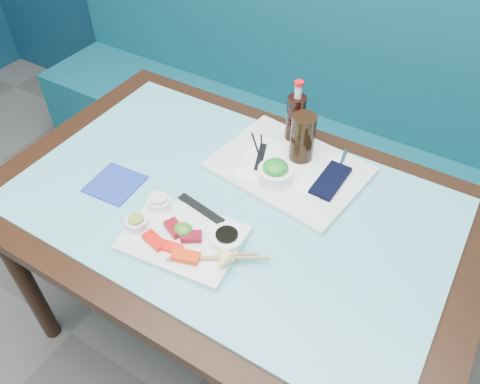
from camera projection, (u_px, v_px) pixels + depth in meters
The scene contains 34 objects.
booth_bench at pixel (330, 147), 2.12m from camera, with size 3.00×0.56×1.17m.
dining_table at pixel (231, 222), 1.40m from camera, with size 1.40×0.90×0.75m.
glass_top at pixel (230, 202), 1.34m from camera, with size 1.22×0.76×0.01m, color #61B8C3.
sashimi_plate at pixel (183, 238), 1.23m from camera, with size 0.30×0.22×0.02m, color white.
salmon_left at pixel (154, 240), 1.20m from camera, with size 0.07×0.03×0.02m, color red.
salmon_mid at pixel (171, 247), 1.19m from camera, with size 0.06×0.03×0.01m, color #FF140A.
salmon_right at pixel (186, 256), 1.17m from camera, with size 0.07×0.03×0.02m, color red.
tuna_left at pixel (175, 228), 1.23m from camera, with size 0.06×0.04×0.02m, color maroon.
tuna_right at pixel (192, 237), 1.21m from camera, with size 0.05×0.03×0.02m, color maroon.
seaweed_garnish at pixel (183, 229), 1.22m from camera, with size 0.05×0.05×0.03m, color #357F1D.
ramekin_wasabi at pixel (137, 223), 1.24m from camera, with size 0.06×0.06×0.02m, color white.
wasabi_fill at pixel (136, 219), 1.23m from camera, with size 0.04×0.04×0.01m, color olive.
ramekin_ginger at pixel (159, 203), 1.29m from camera, with size 0.06×0.06×0.03m, color white.
ginger_fill at pixel (158, 198), 1.28m from camera, with size 0.05×0.05×0.01m, color beige.
soy_dish at pixel (227, 237), 1.21m from camera, with size 0.09×0.09×0.02m, color white.
soy_fill at pixel (227, 234), 1.20m from camera, with size 0.06×0.06×0.01m, color black.
lemon_wedge at pixel (223, 262), 1.14m from camera, with size 0.05×0.05×0.04m, color #FFDB78.
chopstick_sleeve at pixel (201, 209), 1.29m from camera, with size 0.16×0.02×0.00m, color black.
wooden_chopstick_a at pixel (215, 257), 1.17m from camera, with size 0.01×0.01×0.22m, color #9D7549.
wooden_chopstick_b at pixel (218, 258), 1.17m from camera, with size 0.01×0.01×0.26m, color #AD8451.
serving_tray at pixel (289, 168), 1.43m from camera, with size 0.44×0.33×0.02m, color silver.
paper_placemat at pixel (289, 166), 1.42m from camera, with size 0.29×0.20×0.00m, color white.
seaweed_bowl at pixel (275, 174), 1.36m from camera, with size 0.10×0.10×0.04m, color white.
seaweed_salad at pixel (276, 167), 1.35m from camera, with size 0.07×0.07×0.04m, color #1F8722.
cola_glass at pixel (303, 138), 1.40m from camera, with size 0.07×0.07×0.15m, color black.
navy_pouch at pixel (331, 180), 1.37m from camera, with size 0.07×0.16×0.01m, color black.
fork at pixel (343, 160), 1.43m from camera, with size 0.01×0.01×0.10m, color white.
black_chopstick_a at pixel (259, 156), 1.45m from camera, with size 0.01×0.01×0.24m, color black.
black_chopstick_b at pixel (262, 157), 1.45m from camera, with size 0.01×0.01×0.22m, color black.
tray_sleeve at pixel (260, 157), 1.45m from camera, with size 0.02×0.13×0.00m, color black.
cola_bottle_body at pixel (295, 120), 1.47m from camera, with size 0.06×0.06×0.17m, color black.
cola_bottle_neck at pixel (298, 91), 1.40m from camera, with size 0.02×0.02×0.04m, color white.
cola_bottle_cap at pixel (299, 83), 1.38m from camera, with size 0.03×0.03×0.01m, color red.
blue_napkin at pixel (115, 184), 1.38m from camera, with size 0.14×0.14×0.01m, color navy.
Camera 1 is at (0.51, 0.67, 1.72)m, focal length 35.00 mm.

